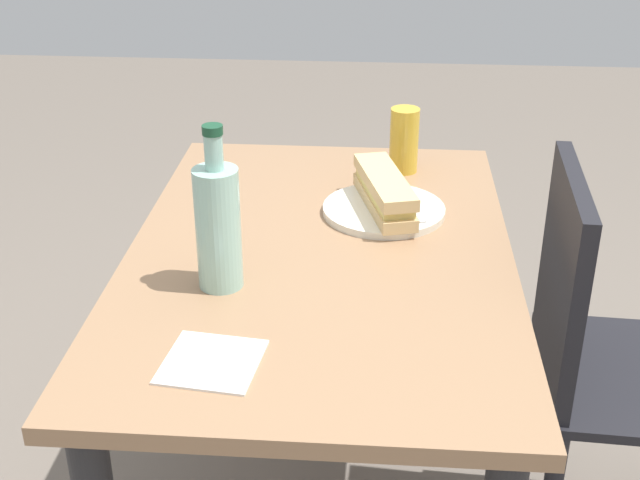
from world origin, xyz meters
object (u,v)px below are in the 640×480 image
(beer_glass, at_px, (404,140))
(water_bottle, at_px, (218,225))
(baguette_sandwich_near, at_px, (384,191))
(plate_near, at_px, (384,210))
(knife_near, at_px, (409,201))
(chair_far, at_px, (605,357))
(dining_table, at_px, (320,306))

(beer_glass, bearing_deg, water_bottle, -30.20)
(beer_glass, bearing_deg, baguette_sandwich_near, -9.95)
(plate_near, xyz_separation_m, knife_near, (-0.03, 0.05, 0.01))
(plate_near, relative_size, knife_near, 1.40)
(chair_far, height_order, plate_near, chair_far)
(water_bottle, bearing_deg, chair_far, 101.75)
(beer_glass, bearing_deg, dining_table, -21.44)
(chair_far, bearing_deg, knife_near, -116.19)
(plate_near, distance_m, beer_glass, 0.25)
(baguette_sandwich_near, distance_m, knife_near, 0.06)
(plate_near, distance_m, baguette_sandwich_near, 0.04)
(dining_table, xyz_separation_m, baguette_sandwich_near, (-0.17, 0.12, 0.17))
(chair_far, distance_m, knife_near, 0.49)
(chair_far, distance_m, water_bottle, 0.80)
(knife_near, height_order, beer_glass, beer_glass)
(plate_near, bearing_deg, knife_near, 116.53)
(dining_table, height_order, knife_near, knife_near)
(baguette_sandwich_near, bearing_deg, chair_far, 69.39)
(water_bottle, xyz_separation_m, beer_glass, (-0.55, 0.32, -0.04))
(baguette_sandwich_near, xyz_separation_m, water_bottle, (0.31, -0.28, 0.07))
(chair_far, height_order, baguette_sandwich_near, chair_far)
(baguette_sandwich_near, height_order, beer_glass, beer_glass)
(knife_near, bearing_deg, plate_near, -63.47)
(baguette_sandwich_near, xyz_separation_m, knife_near, (-0.03, 0.05, -0.03))
(baguette_sandwich_near, height_order, knife_near, baguette_sandwich_near)
(baguette_sandwich_near, relative_size, knife_near, 1.51)
(baguette_sandwich_near, bearing_deg, plate_near, 180.00)
(plate_near, xyz_separation_m, water_bottle, (0.31, -0.28, 0.11))
(chair_far, relative_size, beer_glass, 5.98)
(plate_near, bearing_deg, dining_table, -34.68)
(water_bottle, bearing_deg, knife_near, 135.90)
(dining_table, bearing_deg, knife_near, 139.19)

